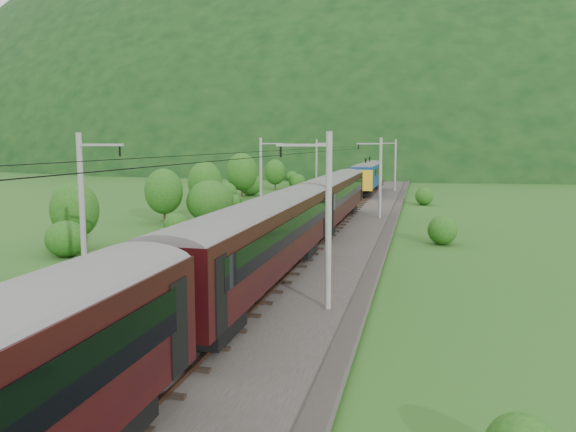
# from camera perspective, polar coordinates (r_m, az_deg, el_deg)

# --- Properties ---
(ground) EXTENTS (600.00, 600.00, 0.00)m
(ground) POSITION_cam_1_polar(r_m,az_deg,el_deg) (27.71, -8.87, -8.99)
(ground) COLOR #25551A
(ground) RESTS_ON ground
(railbed) EXTENTS (14.00, 220.00, 0.30)m
(railbed) POSITION_cam_1_polar(r_m,az_deg,el_deg) (36.84, -2.98, -4.54)
(railbed) COLOR #38332D
(railbed) RESTS_ON ground
(track_left) EXTENTS (2.40, 220.00, 0.27)m
(track_left) POSITION_cam_1_polar(r_m,az_deg,el_deg) (37.53, -6.51, -4.01)
(track_left) COLOR brown
(track_left) RESTS_ON railbed
(track_right) EXTENTS (2.40, 220.00, 0.27)m
(track_right) POSITION_cam_1_polar(r_m,az_deg,el_deg) (36.20, 0.68, -4.39)
(track_right) COLOR brown
(track_right) RESTS_ON railbed
(catenary_left) EXTENTS (2.54, 192.28, 8.00)m
(catenary_left) POSITION_cam_1_polar(r_m,az_deg,el_deg) (58.96, -2.70, 4.25)
(catenary_left) COLOR gray
(catenary_left) RESTS_ON railbed
(catenary_right) EXTENTS (2.54, 192.28, 8.00)m
(catenary_right) POSITION_cam_1_polar(r_m,az_deg,el_deg) (56.81, 9.28, 4.04)
(catenary_right) COLOR gray
(catenary_right) RESTS_ON railbed
(overhead_wires) EXTENTS (4.83, 198.00, 0.03)m
(overhead_wires) POSITION_cam_1_polar(r_m,az_deg,el_deg) (36.04, -3.05, 6.33)
(overhead_wires) COLOR black
(overhead_wires) RESTS_ON ground
(mountain_main) EXTENTS (504.00, 360.00, 244.00)m
(mountain_main) POSITION_cam_1_polar(r_m,az_deg,el_deg) (284.85, 11.38, 5.76)
(mountain_main) COLOR black
(mountain_main) RESTS_ON ground
(mountain_ridge) EXTENTS (336.00, 280.00, 132.00)m
(mountain_ridge) POSITION_cam_1_polar(r_m,az_deg,el_deg) (349.78, -8.52, 6.11)
(mountain_ridge) COLOR black
(mountain_ridge) RESTS_ON ground
(train) EXTENTS (3.07, 148.26, 5.35)m
(train) POSITION_cam_1_polar(r_m,az_deg,el_deg) (17.45, -13.65, -6.63)
(train) COLOR black
(train) RESTS_ON ground
(hazard_post_near) EXTENTS (0.18, 0.18, 1.71)m
(hazard_post_near) POSITION_cam_1_polar(r_m,az_deg,el_deg) (55.30, 2.01, 0.56)
(hazard_post_near) COLOR red
(hazard_post_near) RESTS_ON railbed
(hazard_post_far) EXTENTS (0.15, 0.15, 1.37)m
(hazard_post_far) POSITION_cam_1_polar(r_m,az_deg,el_deg) (65.23, 4.89, 1.44)
(hazard_post_far) COLOR red
(hazard_post_far) RESTS_ON railbed
(signal) EXTENTS (0.22, 0.22, 1.99)m
(signal) POSITION_cam_1_polar(r_m,az_deg,el_deg) (57.96, -1.56, 1.19)
(signal) COLOR black
(signal) RESTS_ON railbed
(vegetation_left) EXTENTS (11.86, 149.28, 6.62)m
(vegetation_left) POSITION_cam_1_polar(r_m,az_deg,el_deg) (48.34, -16.51, 0.89)
(vegetation_left) COLOR #194D14
(vegetation_left) RESTS_ON ground
(vegetation_right) EXTENTS (5.01, 87.54, 2.80)m
(vegetation_right) POSITION_cam_1_polar(r_m,az_deg,el_deg) (18.93, 19.30, -13.43)
(vegetation_right) COLOR #194D14
(vegetation_right) RESTS_ON ground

